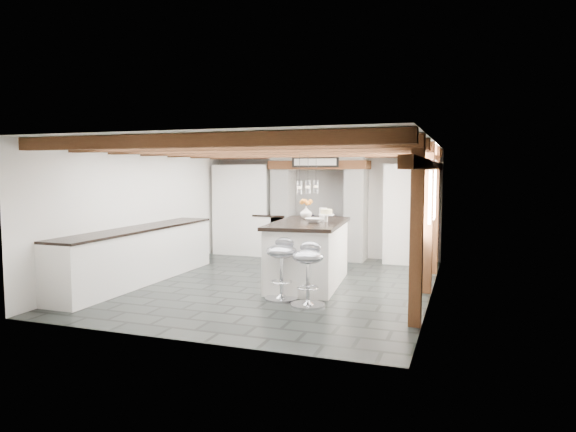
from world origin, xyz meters
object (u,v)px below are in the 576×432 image
(range_cooker, at_px, (319,237))
(kitchen_island, at_px, (309,252))
(bar_stool_near, at_px, (308,267))
(bar_stool_far, at_px, (282,261))

(range_cooker, relative_size, kitchen_island, 0.46)
(bar_stool_near, height_order, bar_stool_far, bar_stool_far)
(range_cooker, distance_m, bar_stool_far, 3.63)
(range_cooker, xyz_separation_m, bar_stool_near, (0.94, -3.82, 0.08))
(range_cooker, xyz_separation_m, bar_stool_far, (0.47, -3.60, 0.10))
(kitchen_island, relative_size, bar_stool_near, 2.47)
(kitchen_island, xyz_separation_m, bar_stool_near, (0.40, -1.32, 0.02))
(bar_stool_near, bearing_deg, bar_stool_far, 151.76)
(bar_stool_far, bearing_deg, bar_stool_near, -23.54)
(range_cooker, bearing_deg, kitchen_island, -77.82)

